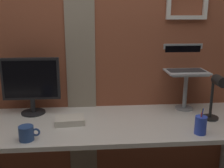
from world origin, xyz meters
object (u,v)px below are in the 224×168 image
Objects in this scene: monitor at (31,82)px; desk_lamp at (216,93)px; coffee_mug at (27,133)px; laptop at (184,64)px; pen_cup at (201,125)px.

monitor is 1.26× the size of desk_lamp.
monitor reaches higher than coffee_mug.
laptop reaches higher than pen_cup.
laptop is 1.28m from coffee_mug.
monitor reaches higher than desk_lamp.
coffee_mug is at bearing -179.99° from pen_cup.
laptop is 0.93× the size of desk_lamp.
desk_lamp is 1.27m from coffee_mug.
pen_cup is 1.08m from coffee_mug.
coffee_mug is at bearing -83.70° from monitor.
desk_lamp is 1.94× the size of pen_cup.
coffee_mug is at bearing -171.61° from desk_lamp.
pen_cup is (-0.05, -0.52, -0.29)m from laptop.
pen_cup reaches higher than coffee_mug.
coffee_mug is (-1.25, -0.18, -0.17)m from desk_lamp.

